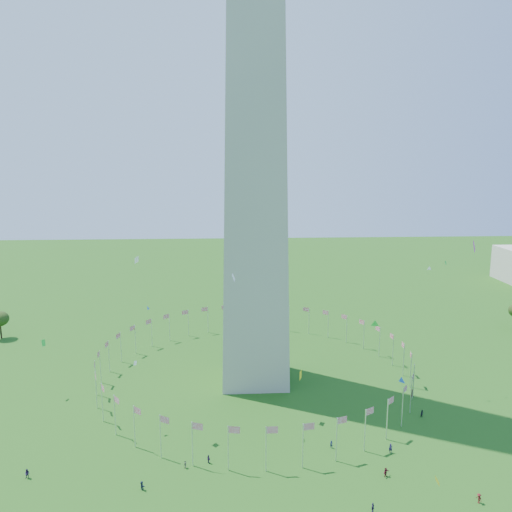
# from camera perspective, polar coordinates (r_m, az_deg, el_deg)

# --- Properties ---
(ground) EXTENTS (600.00, 600.00, 0.00)m
(ground) POSITION_cam_1_polar(r_m,az_deg,el_deg) (92.93, 1.66, -26.80)
(ground) COLOR #1A4C11
(ground) RESTS_ON ground
(washington_monument) EXTENTS (16.80, 16.80, 169.00)m
(washington_monument) POSITION_cam_1_polar(r_m,az_deg,el_deg) (126.78, -0.19, 23.41)
(washington_monument) COLOR #B0AB9C
(washington_monument) RESTS_ON ground
(flag_ring) EXTENTS (80.24, 80.24, 9.00)m
(flag_ring) POSITION_cam_1_polar(r_m,az_deg,el_deg) (134.15, -0.17, -12.15)
(flag_ring) COLOR silver
(flag_ring) RESTS_ON ground
(crowd) EXTENTS (96.33, 72.92, 1.92)m
(crowd) POSITION_cam_1_polar(r_m,az_deg,el_deg) (92.89, 11.51, -26.38)
(crowd) COLOR #20254C
(crowd) RESTS_ON ground
(kites_aloft) EXTENTS (119.90, 75.36, 41.08)m
(kites_aloft) POSITION_cam_1_polar(r_m,az_deg,el_deg) (105.07, 6.64, -9.58)
(kites_aloft) COLOR green
(kites_aloft) RESTS_ON ground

